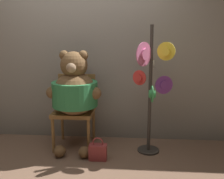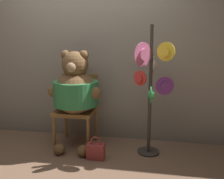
# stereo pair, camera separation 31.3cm
# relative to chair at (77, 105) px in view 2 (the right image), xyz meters

# --- Properties ---
(ground_plane) EXTENTS (14.00, 14.00, 0.00)m
(ground_plane) POSITION_rel_chair_xyz_m (0.09, -0.46, -0.54)
(ground_plane) COLOR brown
(wall_back) EXTENTS (8.00, 0.10, 2.38)m
(wall_back) POSITION_rel_chair_xyz_m (0.09, 0.30, 0.65)
(wall_back) COLOR gray
(wall_back) RESTS_ON ground_plane
(chair) EXTENTS (0.52, 0.49, 0.96)m
(chair) POSITION_rel_chair_xyz_m (0.00, 0.00, 0.00)
(chair) COLOR olive
(chair) RESTS_ON ground_plane
(teddy_bear) EXTENTS (0.70, 0.62, 1.30)m
(teddy_bear) POSITION_rel_chair_xyz_m (0.04, -0.16, 0.25)
(teddy_bear) COLOR brown
(teddy_bear) RESTS_ON ground_plane
(hat_display_rack) EXTENTS (0.50, 0.51, 1.60)m
(hat_display_rack) POSITION_rel_chair_xyz_m (1.00, -0.17, 0.35)
(hat_display_rack) COLOR #332D28
(hat_display_rack) RESTS_ON ground_plane
(handbag_on_ground) EXTENTS (0.21, 0.12, 0.29)m
(handbag_on_ground) POSITION_rel_chair_xyz_m (0.36, -0.44, -0.44)
(handbag_on_ground) COLOR maroon
(handbag_on_ground) RESTS_ON ground_plane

